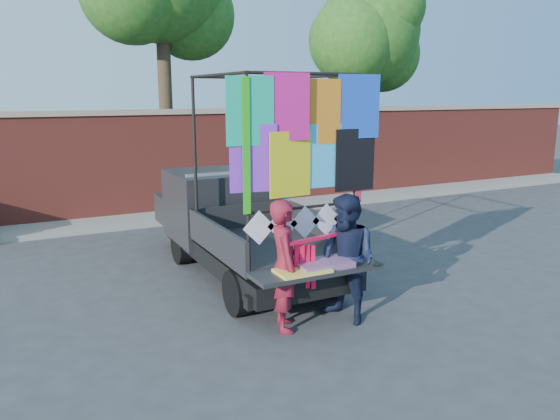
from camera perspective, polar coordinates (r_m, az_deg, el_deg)
name	(u,v)px	position (r m, az deg, el deg)	size (l,w,h in m)	color
ground	(263,315)	(7.67, -1.81, -10.90)	(90.00, 90.00, 0.00)	#38383A
brick_wall	(141,163)	(13.83, -14.29, 4.79)	(30.00, 0.45, 2.61)	#99372C
curb	(151,219)	(13.38, -13.34, -0.91)	(30.00, 1.20, 0.12)	gray
tree_right	(370,35)	(18.01, 9.39, 17.55)	(4.20, 3.30, 6.62)	#38281C
pickup_truck	(232,221)	(9.53, -5.00, -1.14)	(2.06, 5.18, 3.26)	black
woman	(284,265)	(6.97, 0.45, -5.80)	(0.62, 0.41, 1.71)	maroon
man	(347,259)	(7.26, 7.06, -5.12)	(0.84, 0.65, 1.72)	#161C38
streamer_bundle	(310,255)	(7.01, 3.12, -4.68)	(0.98, 0.23, 0.68)	#FF0D38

